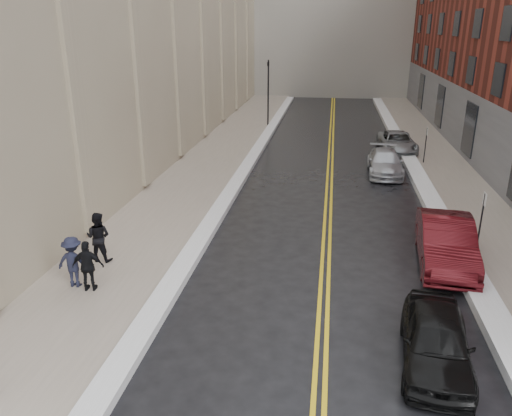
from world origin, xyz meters
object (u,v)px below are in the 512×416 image
(pedestrian_c, at_px, (88,266))
(car_silver_far, at_px, (397,142))
(pedestrian_b, at_px, (73,262))
(car_black, at_px, (436,340))
(pedestrian_a, at_px, (98,237))
(car_silver_near, at_px, (385,162))
(car_maroon, at_px, (446,242))

(pedestrian_c, bearing_deg, car_silver_far, -127.46)
(pedestrian_b, distance_m, pedestrian_c, 0.60)
(pedestrian_b, relative_size, pedestrian_c, 1.01)
(car_black, height_order, pedestrian_a, pedestrian_a)
(pedestrian_a, height_order, pedestrian_b, pedestrian_a)
(car_silver_near, relative_size, pedestrian_b, 2.73)
(car_silver_near, bearing_deg, pedestrian_c, -122.95)
(car_silver_near, bearing_deg, car_maroon, -83.55)
(car_maroon, relative_size, car_silver_near, 1.10)
(car_maroon, distance_m, pedestrian_b, 12.16)
(pedestrian_a, bearing_deg, pedestrian_b, 92.40)
(pedestrian_b, bearing_deg, car_black, 168.94)
(car_silver_near, bearing_deg, car_black, -89.86)
(pedestrian_c, bearing_deg, car_black, 160.81)
(car_silver_near, distance_m, car_silver_far, 5.39)
(car_silver_far, relative_size, pedestrian_b, 2.85)
(car_black, distance_m, car_maroon, 5.84)
(car_maroon, bearing_deg, car_silver_near, 100.11)
(car_silver_near, distance_m, pedestrian_a, 16.65)
(car_maroon, xyz_separation_m, car_silver_far, (0.17, 16.26, -0.16))
(pedestrian_c, bearing_deg, pedestrian_b, -26.70)
(car_silver_far, bearing_deg, pedestrian_b, -123.60)
(car_maroon, bearing_deg, pedestrian_a, -166.34)
(car_black, bearing_deg, pedestrian_c, 175.16)
(car_maroon, distance_m, car_silver_near, 11.06)
(pedestrian_a, bearing_deg, pedestrian_c, 108.32)
(car_silver_far, bearing_deg, pedestrian_c, -122.14)
(car_silver_far, bearing_deg, car_black, -96.82)
(car_silver_near, xyz_separation_m, pedestrian_b, (-10.57, -14.63, 0.32))
(pedestrian_c, bearing_deg, pedestrian_a, -81.39)
(car_black, relative_size, car_silver_near, 0.89)
(car_maroon, bearing_deg, car_silver_far, 94.10)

